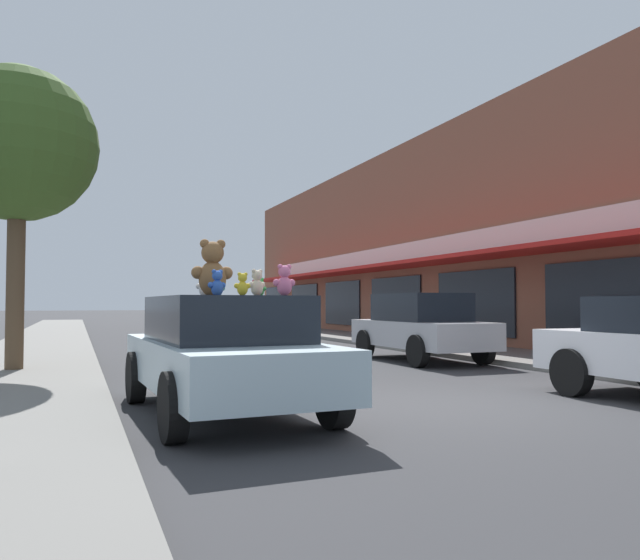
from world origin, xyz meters
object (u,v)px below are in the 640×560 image
at_px(teddy_bear_white, 205,285).
at_px(teddy_bear_red, 259,288).
at_px(teddy_bear_blue, 217,283).
at_px(parked_car_far_center, 420,326).
at_px(plush_art_car, 224,351).
at_px(teddy_bear_teal, 217,287).
at_px(teddy_bear_yellow, 242,284).
at_px(teddy_bear_green, 260,287).
at_px(teddy_bear_pink, 284,281).
at_px(teddy_bear_giant, 212,269).
at_px(teddy_bear_cream, 257,283).
at_px(street_tree, 18,146).

bearing_deg(teddy_bear_white, teddy_bear_red, 157.05).
relative_size(teddy_bear_blue, parked_car_far_center, 0.08).
height_order(plush_art_car, teddy_bear_teal, teddy_bear_teal).
bearing_deg(plush_art_car, teddy_bear_white, 91.51).
bearing_deg(teddy_bear_yellow, teddy_bear_white, -88.82).
distance_m(teddy_bear_green, parked_car_far_center, 7.81).
distance_m(teddy_bear_red, teddy_bear_pink, 1.04).
relative_size(teddy_bear_teal, teddy_bear_pink, 0.80).
distance_m(teddy_bear_teal, parked_car_far_center, 7.34).
xyz_separation_m(teddy_bear_giant, teddy_bear_pink, (0.62, -1.13, -0.18)).
xyz_separation_m(teddy_bear_blue, teddy_bear_yellow, (0.14, -0.70, -0.03)).
xyz_separation_m(plush_art_car, teddy_bear_white, (-0.06, 0.90, 0.85)).
height_order(teddy_bear_red, teddy_bear_yellow, teddy_bear_yellow).
bearing_deg(teddy_bear_giant, teddy_bear_cream, 118.21).
xyz_separation_m(teddy_bear_red, teddy_bear_green, (-0.11, -0.43, -0.00)).
relative_size(teddy_bear_teal, teddy_bear_green, 1.26).
xyz_separation_m(teddy_bear_teal, teddy_bear_blue, (-0.22, -1.03, 0.02)).
relative_size(teddy_bear_giant, parked_car_far_center, 0.18).
distance_m(teddy_bear_teal, teddy_bear_pink, 1.74).
bearing_deg(teddy_bear_pink, plush_art_car, -50.31).
bearing_deg(teddy_bear_green, teddy_bear_cream, 109.91).
xyz_separation_m(teddy_bear_blue, teddy_bear_white, (0.04, 0.96, 0.01)).
xyz_separation_m(plush_art_car, teddy_bear_pink, (0.56, -0.71, 0.85)).
bearing_deg(teddy_bear_pink, street_tree, -60.13).
bearing_deg(teddy_bear_teal, teddy_bear_yellow, 102.74).
bearing_deg(teddy_bear_teal, street_tree, -41.93).
xyz_separation_m(plush_art_car, teddy_bear_blue, (-0.10, -0.06, 0.83)).
relative_size(teddy_bear_teal, teddy_bear_blue, 0.90).
xyz_separation_m(teddy_bear_teal, teddy_bear_pink, (0.44, -1.68, 0.04)).
distance_m(teddy_bear_green, teddy_bear_pink, 0.62).
distance_m(teddy_bear_cream, street_tree, 7.19).
bearing_deg(teddy_bear_giant, teddy_bear_yellow, 95.59).
distance_m(teddy_bear_red, parked_car_far_center, 7.43).
relative_size(teddy_bear_green, teddy_bear_cream, 0.71).
bearing_deg(plush_art_car, teddy_bear_teal, 80.33).
xyz_separation_m(teddy_bear_green, parked_car_far_center, (5.52, 5.47, -0.73)).
relative_size(teddy_bear_giant, teddy_bear_yellow, 2.84).
height_order(teddy_bear_blue, teddy_bear_white, teddy_bear_white).
bearing_deg(teddy_bear_green, teddy_bear_giant, -2.17).
relative_size(teddy_bear_green, teddy_bear_yellow, 0.89).
distance_m(teddy_bear_cream, teddy_bear_yellow, 0.52).
distance_m(teddy_bear_giant, teddy_bear_pink, 1.30).
relative_size(plush_art_car, teddy_bear_teal, 14.96).
bearing_deg(plush_art_car, teddy_bear_giant, 95.50).
bearing_deg(teddy_bear_teal, teddy_bear_white, 36.56).
distance_m(teddy_bear_yellow, teddy_bear_white, 1.66).
bearing_deg(teddy_bear_cream, teddy_bear_green, -133.33).
height_order(teddy_bear_giant, teddy_bear_green, teddy_bear_giant).
height_order(teddy_bear_cream, teddy_bear_blue, same).
relative_size(parked_car_far_center, street_tree, 0.73).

